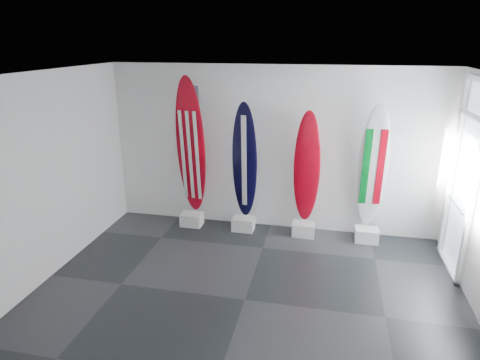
% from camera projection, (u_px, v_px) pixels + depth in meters
% --- Properties ---
extents(floor, '(6.00, 6.00, 0.00)m').
position_uv_depth(floor, '(245.00, 300.00, 5.78)').
color(floor, black).
rests_on(floor, ground).
extents(ceiling, '(6.00, 6.00, 0.00)m').
position_uv_depth(ceiling, '(246.00, 77.00, 4.82)').
color(ceiling, white).
rests_on(ceiling, wall_back).
extents(wall_back, '(6.00, 0.00, 6.00)m').
position_uv_depth(wall_back, '(272.00, 150.00, 7.61)').
color(wall_back, white).
rests_on(wall_back, ground).
extents(wall_front, '(6.00, 0.00, 6.00)m').
position_uv_depth(wall_front, '(176.00, 323.00, 2.98)').
color(wall_front, white).
rests_on(wall_front, ground).
extents(wall_left, '(0.00, 5.00, 5.00)m').
position_uv_depth(wall_left, '(36.00, 182.00, 5.89)').
color(wall_left, white).
rests_on(wall_left, ground).
extents(display_block_usa, '(0.40, 0.30, 0.24)m').
position_uv_depth(display_block_usa, '(192.00, 219.00, 8.05)').
color(display_block_usa, silver).
rests_on(display_block_usa, floor).
extents(surfboard_usa, '(0.62, 0.38, 2.59)m').
position_uv_depth(surfboard_usa, '(191.00, 147.00, 7.69)').
color(surfboard_usa, '#990312').
rests_on(surfboard_usa, display_block_usa).
extents(display_block_navy, '(0.40, 0.30, 0.24)m').
position_uv_depth(display_block_navy, '(243.00, 224.00, 7.85)').
color(display_block_navy, silver).
rests_on(display_block_navy, floor).
extents(surfboard_navy, '(0.51, 0.26, 2.15)m').
position_uv_depth(surfboard_navy, '(245.00, 161.00, 7.56)').
color(surfboard_navy, black).
rests_on(surfboard_navy, display_block_navy).
extents(display_block_swiss, '(0.40, 0.30, 0.24)m').
position_uv_depth(display_block_swiss, '(303.00, 229.00, 7.63)').
color(display_block_swiss, silver).
rests_on(display_block_swiss, floor).
extents(surfboard_swiss, '(0.47, 0.23, 2.05)m').
position_uv_depth(surfboard_swiss, '(307.00, 168.00, 7.36)').
color(surfboard_swiss, '#990312').
rests_on(surfboard_swiss, display_block_swiss).
extents(display_block_italy, '(0.40, 0.30, 0.24)m').
position_uv_depth(display_block_italy, '(366.00, 235.00, 7.41)').
color(display_block_italy, silver).
rests_on(display_block_italy, floor).
extents(surfboard_italy, '(0.51, 0.29, 2.21)m').
position_uv_depth(surfboard_italy, '(373.00, 167.00, 7.11)').
color(surfboard_italy, silver).
rests_on(surfboard_italy, display_block_italy).
extents(wall_outlet, '(0.09, 0.02, 0.13)m').
position_uv_depth(wall_outlet, '(150.00, 199.00, 8.45)').
color(wall_outlet, silver).
rests_on(wall_outlet, wall_back).
extents(glass_door, '(0.12, 1.16, 2.85)m').
position_uv_depth(glass_door, '(464.00, 181.00, 6.17)').
color(glass_door, white).
rests_on(glass_door, floor).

